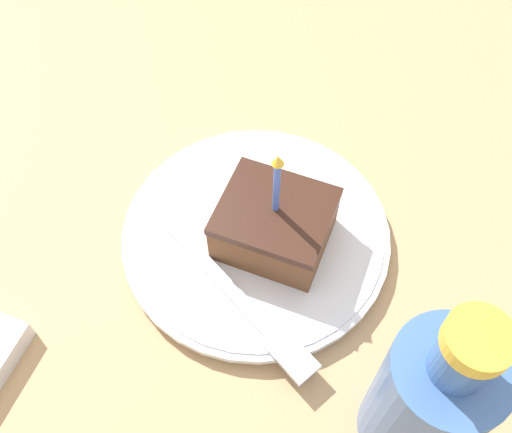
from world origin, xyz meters
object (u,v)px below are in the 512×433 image
object	(u,v)px
bottle	(429,399)
plate	(256,235)
cake_slice	(271,223)
fork	(246,307)

from	to	relation	value
bottle	plate	bearing A→B (deg)	55.90
plate	bottle	distance (m)	0.22
cake_slice	bottle	xyz separation A→B (m)	(-0.11, -0.15, 0.03)
bottle	fork	bearing A→B (deg)	74.51
plate	fork	size ratio (longest dim) A/B	1.43
fork	bottle	xyz separation A→B (m)	(-0.04, -0.15, 0.06)
fork	plate	bearing A→B (deg)	15.12
plate	bottle	bearing A→B (deg)	-124.10
plate	bottle	xyz separation A→B (m)	(-0.11, -0.17, 0.07)
plate	cake_slice	distance (m)	0.04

